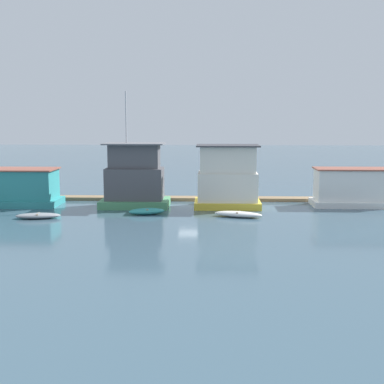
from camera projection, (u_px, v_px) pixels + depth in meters
The scene contains 9 objects.
ground_plane at pixel (192, 206), 47.53m from camera, with size 200.00×200.00×0.00m, color #385160.
dock_walkway at pixel (194, 199), 50.82m from camera, with size 59.60×1.53×0.30m, color #846B4C.
houseboat_teal at pixel (18, 188), 47.71m from camera, with size 7.45×4.01×3.31m.
houseboat_green at pixel (135, 179), 46.86m from camera, with size 5.96×3.91×10.06m.
houseboat_yellow at pixel (228, 178), 46.55m from camera, with size 5.72×3.79×5.47m.
houseboat_white at pixel (353, 188), 47.31m from camera, with size 7.16×3.34×3.38m.
dinghy_grey at pixel (38, 216), 41.71m from camera, with size 3.60×1.74×0.44m.
dinghy_teal at pixel (147, 211), 43.40m from camera, with size 3.11×1.78×0.53m.
dinghy_white at pixel (238, 214), 42.28m from camera, with size 3.98×2.05×0.47m.
Camera 1 is at (1.82, -46.84, 7.96)m, focal length 50.00 mm.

